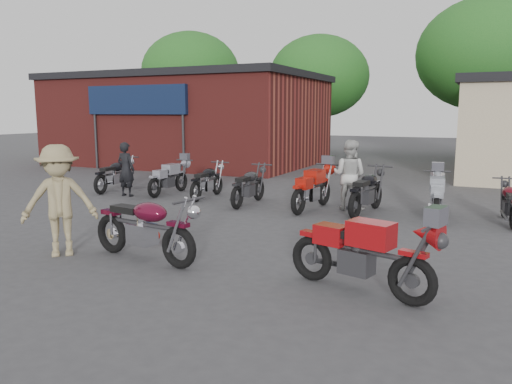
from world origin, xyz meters
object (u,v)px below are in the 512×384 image
at_px(person_light, 349,175).
at_px(row_bike_0, 115,173).
at_px(row_bike_2, 207,179).
at_px(row_bike_6, 437,194).
at_px(sportbike, 362,250).
at_px(row_bike_7, 510,201).
at_px(row_bike_1, 169,176).
at_px(vintage_motorcycle, 145,223).
at_px(person_tan, 59,201).
at_px(row_bike_3, 249,184).
at_px(helmet, 153,236).
at_px(row_bike_4, 313,186).
at_px(person_dark, 126,169).
at_px(row_bike_5, 367,189).

bearing_deg(person_light, row_bike_0, 7.54).
xyz_separation_m(row_bike_2, row_bike_6, (6.35, -0.02, 0.02)).
bearing_deg(sportbike, row_bike_7, 86.36).
bearing_deg(row_bike_0, row_bike_1, -90.54).
bearing_deg(vintage_motorcycle, row_bike_6, 64.17).
relative_size(vintage_motorcycle, person_tan, 1.15).
xyz_separation_m(row_bike_6, row_bike_7, (1.56, 0.01, -0.05)).
height_order(person_tan, row_bike_3, person_tan).
relative_size(row_bike_2, row_bike_3, 0.96).
distance_m(helmet, row_bike_4, 4.77).
bearing_deg(person_dark, row_bike_5, -174.10).
distance_m(person_dark, row_bike_7, 10.31).
height_order(row_bike_1, row_bike_2, row_bike_1).
bearing_deg(person_tan, row_bike_7, -2.88).
xyz_separation_m(vintage_motorcycle, row_bike_3, (-0.71, 5.44, -0.08)).
relative_size(sportbike, row_bike_2, 1.14).
xyz_separation_m(sportbike, row_bike_3, (-4.38, 5.40, -0.05)).
height_order(row_bike_0, row_bike_7, row_bike_0).
height_order(person_tan, row_bike_2, person_tan).
distance_m(row_bike_5, row_bike_6, 1.63).
bearing_deg(person_light, sportbike, 112.80).
height_order(person_tan, row_bike_1, person_tan).
distance_m(person_light, row_bike_7, 3.73).
height_order(sportbike, row_bike_6, sportbike).
xyz_separation_m(sportbike, row_bike_2, (-5.93, 5.82, -0.07)).
xyz_separation_m(row_bike_1, row_bike_4, (4.77, -0.46, 0.06)).
bearing_deg(row_bike_7, row_bike_2, 83.14).
bearing_deg(row_bike_4, vintage_motorcycle, 174.65).
height_order(vintage_motorcycle, row_bike_4, vintage_motorcycle).
height_order(sportbike, row_bike_4, sportbike).
bearing_deg(row_bike_5, sportbike, -161.48).
relative_size(row_bike_1, row_bike_5, 0.90).
height_order(helmet, row_bike_5, row_bike_5).
bearing_deg(row_bike_6, vintage_motorcycle, 139.25).
relative_size(person_tan, row_bike_3, 0.99).
relative_size(row_bike_3, row_bike_4, 0.92).
height_order(row_bike_0, row_bike_2, row_bike_0).
xyz_separation_m(row_bike_3, row_bike_7, (6.36, 0.41, -0.05)).
bearing_deg(person_tan, row_bike_5, 12.31).
xyz_separation_m(person_light, row_bike_6, (2.15, -0.06, -0.33)).
xyz_separation_m(person_tan, row_bike_4, (2.65, 5.83, -0.36)).
distance_m(row_bike_3, row_bike_5, 3.19).
height_order(person_tan, row_bike_0, person_tan).
bearing_deg(row_bike_1, vintage_motorcycle, -147.67).
distance_m(person_light, row_bike_2, 4.21).
bearing_deg(row_bike_4, sportbike, -148.70).
bearing_deg(person_tan, vintage_motorcycle, -30.73).
bearing_deg(row_bike_7, row_bike_4, 87.88).
relative_size(vintage_motorcycle, row_bike_1, 1.17).
xyz_separation_m(person_tan, row_bike_7, (7.20, 6.20, -0.45)).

